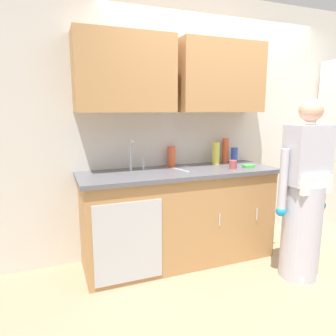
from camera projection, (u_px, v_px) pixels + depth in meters
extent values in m
plane|color=#998466|center=(266.00, 283.00, 2.75)|extent=(9.00, 9.00, 0.00)
cube|color=beige|center=(212.00, 125.00, 3.46)|extent=(4.80, 0.10, 2.70)
cube|color=#B27F4C|center=(125.00, 73.00, 2.80)|extent=(0.91, 0.34, 0.70)
cube|color=#B27F4C|center=(219.00, 77.00, 3.15)|extent=(0.91, 0.34, 0.70)
cube|color=#B27F4C|center=(179.00, 218.00, 3.11)|extent=(1.90, 0.60, 0.90)
cube|color=#B7BABF|center=(129.00, 243.00, 2.63)|extent=(0.60, 0.01, 0.72)
cylinder|color=silver|center=(220.00, 220.00, 2.92)|extent=(0.01, 0.01, 0.12)
cylinder|color=silver|center=(257.00, 214.00, 3.08)|extent=(0.01, 0.01, 0.12)
cube|color=#595960|center=(179.00, 172.00, 3.03)|extent=(1.96, 0.66, 0.04)
cube|color=#B7BABF|center=(139.00, 176.00, 2.88)|extent=(0.50, 0.36, 0.03)
cylinder|color=#B7BABF|center=(130.00, 155.00, 2.97)|extent=(0.02, 0.02, 0.30)
sphere|color=#B7BABF|center=(132.00, 142.00, 2.89)|extent=(0.04, 0.04, 0.04)
cylinder|color=#B7BABF|center=(143.00, 165.00, 3.04)|extent=(0.02, 0.02, 0.10)
cube|color=white|center=(299.00, 273.00, 2.85)|extent=(0.20, 0.26, 0.06)
cylinder|color=silver|center=(301.00, 231.00, 2.79)|extent=(0.34, 0.34, 0.88)
cube|color=silver|center=(308.00, 155.00, 2.66)|extent=(0.38, 0.22, 0.52)
sphere|color=#E2AC8D|center=(312.00, 110.00, 2.59)|extent=(0.20, 0.20, 0.20)
cube|color=white|center=(316.00, 185.00, 2.60)|extent=(0.32, 0.04, 0.16)
cylinder|color=silver|center=(283.00, 181.00, 2.64)|extent=(0.07, 0.07, 0.55)
sphere|color=#1E8CCC|center=(281.00, 211.00, 2.69)|extent=(0.09, 0.09, 0.09)
cylinder|color=silver|center=(323.00, 176.00, 2.81)|extent=(0.07, 0.07, 0.55)
sphere|color=#1E8CCC|center=(321.00, 205.00, 2.86)|extent=(0.09, 0.09, 0.09)
cylinder|color=#D8D14C|center=(216.00, 153.00, 3.33)|extent=(0.08, 0.08, 0.24)
cylinder|color=#E05933|center=(225.00, 151.00, 3.43)|extent=(0.07, 0.07, 0.27)
cylinder|color=#E05933|center=(172.00, 156.00, 3.21)|extent=(0.08, 0.08, 0.21)
cylinder|color=#334CB2|center=(234.00, 155.00, 3.41)|extent=(0.07, 0.07, 0.17)
cylinder|color=#B24C47|center=(233.00, 164.00, 3.09)|extent=(0.08, 0.08, 0.08)
cube|color=silver|center=(181.00, 170.00, 3.03)|extent=(0.08, 0.24, 0.01)
cube|color=#4CBF4C|center=(248.00, 166.00, 3.15)|extent=(0.11, 0.07, 0.03)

